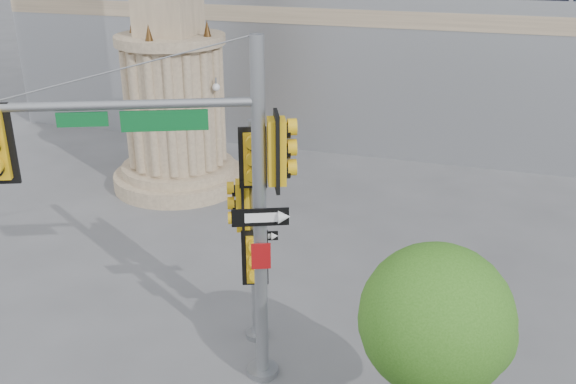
% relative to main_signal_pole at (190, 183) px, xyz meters
% --- Properties ---
extents(ground, '(120.00, 120.00, 0.00)m').
position_rel_main_signal_pole_xyz_m(ground, '(0.95, 0.14, -4.11)').
color(ground, '#545456').
rests_on(ground, ground).
extents(monument, '(4.40, 4.40, 16.60)m').
position_rel_main_signal_pole_xyz_m(monument, '(-5.05, 9.14, 1.40)').
color(monument, gray).
rests_on(monument, ground).
extents(main_signal_pole, '(4.85, 2.43, 6.64)m').
position_rel_main_signal_pole_xyz_m(main_signal_pole, '(0.00, 0.00, 0.00)').
color(main_signal_pole, slate).
rests_on(main_signal_pole, ground).
extents(secondary_signal_pole, '(0.92, 0.66, 4.86)m').
position_rel_main_signal_pole_xyz_m(secondary_signal_pole, '(0.54, 1.48, -1.26)').
color(secondary_signal_pole, slate).
rests_on(secondary_signal_pole, ground).
extents(street_tree, '(2.46, 2.41, 3.84)m').
position_rel_main_signal_pole_xyz_m(street_tree, '(4.42, -0.63, -1.59)').
color(street_tree, gray).
rests_on(street_tree, ground).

